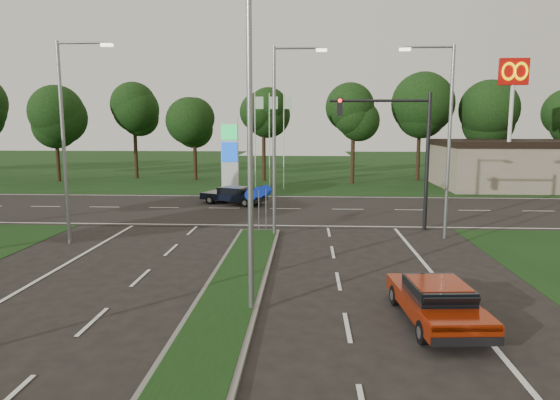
{
  "coord_description": "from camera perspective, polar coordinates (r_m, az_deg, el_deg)",
  "views": [
    {
      "loc": [
        2.4,
        -7.81,
        5.39
      ],
      "look_at": [
        1.23,
        13.32,
        2.2
      ],
      "focal_mm": 32.0,
      "sensor_mm": 36.0,
      "label": 1
    }
  ],
  "objects": [
    {
      "name": "verge_far",
      "position": [
        63.08,
        0.98,
        3.67
      ],
      "size": [
        160.0,
        50.0,
        0.02
      ],
      "primitive_type": "cube",
      "color": "black",
      "rests_on": "ground"
    },
    {
      "name": "cross_road",
      "position": [
        32.35,
        -1.13,
        -1.02
      ],
      "size": [
        160.0,
        12.0,
        0.02
      ],
      "primitive_type": "cube",
      "color": "black",
      "rests_on": "ground"
    },
    {
      "name": "median_kerb",
      "position": [
        13.17,
        -7.87,
        -15.38
      ],
      "size": [
        2.0,
        26.0,
        0.12
      ],
      "primitive_type": "cube",
      "color": "slate",
      "rests_on": "ground"
    },
    {
      "name": "commercial_building",
      "position": [
        48.11,
        27.26,
        3.58
      ],
      "size": [
        16.0,
        9.0,
        4.0
      ],
      "primitive_type": "cube",
      "color": "gray",
      "rests_on": "ground"
    },
    {
      "name": "streetlight_median_near",
      "position": [
        13.88,
        -2.63,
        7.28
      ],
      "size": [
        2.53,
        0.22,
        9.0
      ],
      "color": "gray",
      "rests_on": "ground"
    },
    {
      "name": "streetlight_median_far",
      "position": [
        23.85,
        -0.19,
        7.83
      ],
      "size": [
        2.53,
        0.22,
        9.0
      ],
      "color": "gray",
      "rests_on": "ground"
    },
    {
      "name": "streetlight_left_far",
      "position": [
        24.29,
        -23.15,
        7.16
      ],
      "size": [
        2.53,
        0.22,
        9.0
      ],
      "color": "gray",
      "rests_on": "ground"
    },
    {
      "name": "streetlight_right_far",
      "position": [
        24.66,
        18.38,
        7.42
      ],
      "size": [
        2.53,
        0.22,
        9.0
      ],
      "rotation": [
        0.0,
        0.0,
        3.14
      ],
      "color": "gray",
      "rests_on": "ground"
    },
    {
      "name": "traffic_signal",
      "position": [
        26.26,
        13.78,
        6.72
      ],
      "size": [
        5.1,
        0.42,
        7.0
      ],
      "color": "black",
      "rests_on": "ground"
    },
    {
      "name": "median_signs",
      "position": [
        24.6,
        -2.46,
        -0.03
      ],
      "size": [
        1.16,
        1.76,
        2.38
      ],
      "color": "gray",
      "rests_on": "ground"
    },
    {
      "name": "gas_pylon",
      "position": [
        41.38,
        -5.46,
        5.5
      ],
      "size": [
        5.8,
        1.26,
        8.0
      ],
      "color": "silver",
      "rests_on": "ground"
    },
    {
      "name": "mcdonalds_sign",
      "position": [
        42.81,
        25.05,
        11.26
      ],
      "size": [
        2.2,
        0.47,
        10.4
      ],
      "color": "silver",
      "rests_on": "ground"
    },
    {
      "name": "treeline_far",
      "position": [
        47.82,
        0.42,
        10.3
      ],
      "size": [
        6.0,
        6.0,
        9.9
      ],
      "color": "black",
      "rests_on": "ground"
    },
    {
      "name": "red_sedan",
      "position": [
        14.57,
        17.49,
        -10.91
      ],
      "size": [
        2.08,
        4.39,
        1.17
      ],
      "rotation": [
        0.0,
        0.0,
        0.08
      ],
      "color": "maroon",
      "rests_on": "ground"
    },
    {
      "name": "navy_sedan",
      "position": [
        34.31,
        -5.3,
        0.58
      ],
      "size": [
        4.69,
        3.35,
        1.19
      ],
      "rotation": [
        0.0,
        0.0,
        1.17
      ],
      "color": "black",
      "rests_on": "ground"
    }
  ]
}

